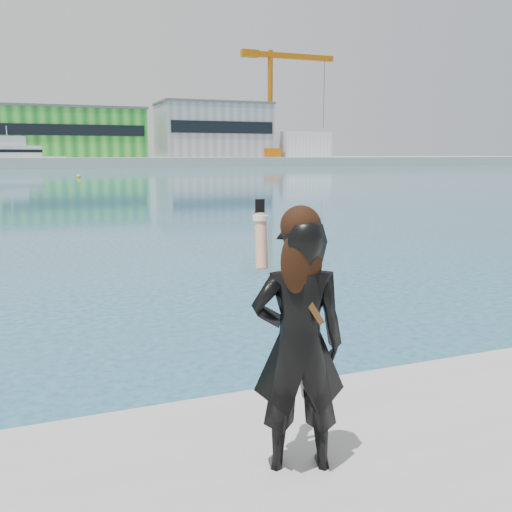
{
  "coord_description": "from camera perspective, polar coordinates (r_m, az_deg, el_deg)",
  "views": [
    {
      "loc": [
        -1.15,
        -3.17,
        2.73
      ],
      "look_at": [
        0.31,
        0.51,
        2.02
      ],
      "focal_mm": 40.0,
      "sensor_mm": 36.0,
      "label": 1
    }
  ],
  "objects": [
    {
      "name": "warehouse_grey_right",
      "position": [
        137.56,
        -4.3,
        12.45
      ],
      "size": [
        25.5,
        15.35,
        12.5
      ],
      "color": "gray",
      "rests_on": "far_quay"
    },
    {
      "name": "dock_crane",
      "position": [
        137.01,
        1.91,
        15.33
      ],
      "size": [
        23.0,
        4.0,
        24.0
      ],
      "color": "#CB620B",
      "rests_on": "far_quay"
    },
    {
      "name": "buoy_near",
      "position": [
        69.68,
        -17.3,
        7.47
      ],
      "size": [
        0.5,
        0.5,
        0.5
      ],
      "primitive_type": "sphere",
      "color": "yellow",
      "rests_on": "ground"
    },
    {
      "name": "warehouse_green",
      "position": [
        131.54,
        -18.01,
        11.66
      ],
      "size": [
        30.6,
        16.36,
        10.5
      ],
      "color": "#208228",
      "rests_on": "far_quay"
    },
    {
      "name": "far_quay",
      "position": [
        133.18,
        -21.39,
        8.74
      ],
      "size": [
        320.0,
        40.0,
        2.0
      ],
      "primitive_type": "cube",
      "color": "#9E9E99",
      "rests_on": "ground"
    },
    {
      "name": "woman",
      "position": [
        3.48,
        4.27,
        -8.13
      ],
      "size": [
        0.66,
        0.53,
        1.66
      ],
      "rotation": [
        0.0,
        0.0,
        2.85
      ],
      "color": "black",
      "rests_on": "near_quay"
    },
    {
      "name": "flagpole_right",
      "position": [
        126.38,
        -11.26,
        11.71
      ],
      "size": [
        1.28,
        0.16,
        8.0
      ],
      "color": "silver",
      "rests_on": "far_quay"
    },
    {
      "name": "ancillary_shed",
      "position": [
        143.79,
        4.51,
        11.05
      ],
      "size": [
        12.0,
        10.0,
        6.0
      ],
      "primitive_type": "cube",
      "color": "silver",
      "rests_on": "far_quay"
    },
    {
      "name": "motor_yacht",
      "position": [
        117.93,
        -22.88,
        9.13
      ],
      "size": [
        17.32,
        10.95,
        7.86
      ],
      "rotation": [
        0.0,
        0.0,
        0.41
      ],
      "color": "white",
      "rests_on": "ground"
    }
  ]
}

